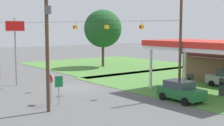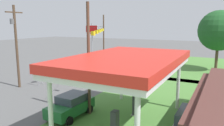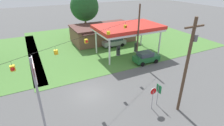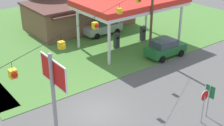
{
  "view_description": "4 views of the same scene",
  "coord_description": "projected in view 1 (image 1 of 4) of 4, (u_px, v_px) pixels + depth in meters",
  "views": [
    {
      "loc": [
        28.44,
        -16.83,
        6.19
      ],
      "look_at": [
        4.78,
        1.18,
        2.99
      ],
      "focal_mm": 50.0,
      "sensor_mm": 36.0,
      "label": 1
    },
    {
      "loc": [
        24.05,
        14.5,
        7.24
      ],
      "look_at": [
        2.55,
        3.22,
        2.97
      ],
      "focal_mm": 35.0,
      "sensor_mm": 36.0,
      "label": 2
    },
    {
      "loc": [
        -5.24,
        -16.25,
        12.11
      ],
      "look_at": [
        4.44,
        2.98,
        1.73
      ],
      "focal_mm": 28.0,
      "sensor_mm": 36.0,
      "label": 3
    },
    {
      "loc": [
        -10.48,
        -15.45,
        12.53
      ],
      "look_at": [
        3.39,
        2.68,
        1.88
      ],
      "focal_mm": 50.0,
      "sensor_mm": 36.0,
      "label": 4
    }
  ],
  "objects": [
    {
      "name": "ground_plane",
      "position": [
        76.0,
        88.0,
        33.29
      ],
      "size": [
        160.0,
        160.0,
        0.0
      ],
      "primitive_type": "plane",
      "color": "#565656"
    },
    {
      "name": "grass_verge_opposite_corner",
      "position": [
        108.0,
        64.0,
        55.59
      ],
      "size": [
        24.0,
        24.0,
        0.04
      ],
      "primitive_type": "cube",
      "color": "#4C7F38",
      "rests_on": "ground"
    },
    {
      "name": "gas_station_canopy",
      "position": [
        207.0,
        46.0,
        29.78
      ],
      "size": [
        11.08,
        6.76,
        5.11
      ],
      "color": "silver",
      "rests_on": "ground"
    },
    {
      "name": "fuel_pump_near",
      "position": [
        190.0,
        83.0,
        31.65
      ],
      "size": [
        0.71,
        0.56,
        1.72
      ],
      "color": "gray",
      "rests_on": "ground"
    },
    {
      "name": "fuel_pump_far",
      "position": [
        223.0,
        88.0,
        28.72
      ],
      "size": [
        0.71,
        0.56,
        1.72
      ],
      "color": "gray",
      "rests_on": "ground"
    },
    {
      "name": "car_at_pumps_front",
      "position": [
        181.0,
        91.0,
        26.91
      ],
      "size": [
        4.18,
        2.22,
        1.79
      ],
      "rotation": [
        0.0,
        0.0,
        -0.03
      ],
      "color": "#1E602D",
      "rests_on": "ground"
    },
    {
      "name": "stop_sign_roadside",
      "position": [
        51.0,
        82.0,
        26.07
      ],
      "size": [
        0.8,
        0.08,
        2.5
      ],
      "rotation": [
        0.0,
        0.0,
        3.14
      ],
      "color": "#99999E",
      "rests_on": "ground"
    },
    {
      "name": "stop_sign_overhead",
      "position": [
        15.0,
        37.0,
        34.2
      ],
      "size": [
        0.22,
        2.22,
        7.47
      ],
      "color": "gray",
      "rests_on": "ground"
    },
    {
      "name": "route_sign",
      "position": [
        59.0,
        84.0,
        25.51
      ],
      "size": [
        0.1,
        0.7,
        2.4
      ],
      "color": "gray",
      "rests_on": "ground"
    },
    {
      "name": "utility_pole_main",
      "position": [
        47.0,
        42.0,
        23.02
      ],
      "size": [
        2.2,
        0.44,
        9.4
      ],
      "color": "#4C3828",
      "rests_on": "ground"
    },
    {
      "name": "signal_span_gantry",
      "position": [
        75.0,
        41.0,
        32.76
      ],
      "size": [
        20.04,
        10.24,
        8.96
      ],
      "color": "#4C3828",
      "rests_on": "ground"
    },
    {
      "name": "tree_west_verge",
      "position": [
        103.0,
        29.0,
        51.41
      ],
      "size": [
        6.23,
        6.23,
        9.46
      ],
      "color": "#4C3828",
      "rests_on": "ground"
    }
  ]
}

